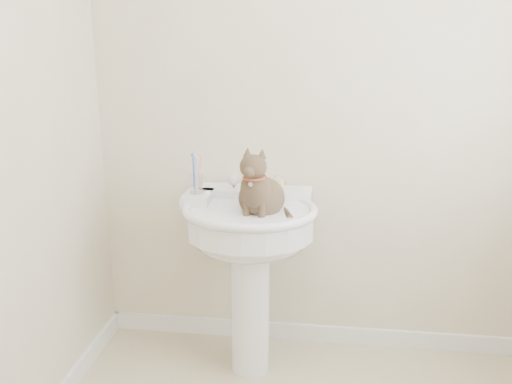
% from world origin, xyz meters
% --- Properties ---
extents(wall_back, '(2.20, 0.00, 2.50)m').
position_xyz_m(wall_back, '(0.00, 1.10, 1.25)').
color(wall_back, beige).
rests_on(wall_back, ground).
extents(baseboard_back, '(2.20, 0.02, 0.09)m').
position_xyz_m(baseboard_back, '(0.00, 1.09, 0.04)').
color(baseboard_back, white).
rests_on(baseboard_back, floor).
extents(pedestal_sink, '(0.62, 0.61, 0.85)m').
position_xyz_m(pedestal_sink, '(-0.31, 0.81, 0.67)').
color(pedestal_sink, white).
rests_on(pedestal_sink, floor).
extents(faucet, '(0.28, 0.12, 0.14)m').
position_xyz_m(faucet, '(-0.31, 0.96, 0.89)').
color(faucet, silver).
rests_on(faucet, pedestal_sink).
extents(soap_bar, '(0.10, 0.07, 0.03)m').
position_xyz_m(soap_bar, '(-0.23, 1.05, 0.87)').
color(soap_bar, gold).
rests_on(soap_bar, pedestal_sink).
extents(toothbrush_cup, '(0.07, 0.07, 0.19)m').
position_xyz_m(toothbrush_cup, '(-0.56, 0.87, 0.90)').
color(toothbrush_cup, silver).
rests_on(toothbrush_cup, pedestal_sink).
extents(cat, '(0.22, 0.28, 0.41)m').
position_xyz_m(cat, '(-0.26, 0.77, 0.89)').
color(cat, brown).
rests_on(cat, pedestal_sink).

